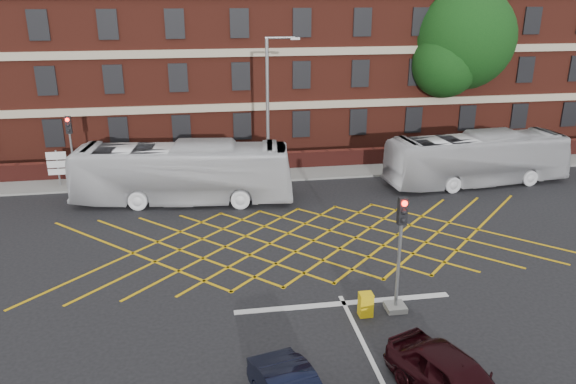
{
  "coord_description": "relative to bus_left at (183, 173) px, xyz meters",
  "views": [
    {
      "loc": [
        -4.87,
        -20.79,
        10.75
      ],
      "look_at": [
        -1.25,
        1.5,
        2.62
      ],
      "focal_mm": 35.0,
      "sensor_mm": 36.0,
      "label": 1
    }
  ],
  "objects": [
    {
      "name": "ground",
      "position": [
        5.82,
        -8.1,
        -1.61
      ],
      "size": [
        120.0,
        120.0,
        0.0
      ],
      "primitive_type": "plane",
      "color": "black",
      "rests_on": "ground"
    },
    {
      "name": "victorian_building",
      "position": [
        6.07,
        13.9,
        6.22
      ],
      "size": [
        51.0,
        12.17,
        20.4
      ],
      "color": "#5B2117",
      "rests_on": "ground"
    },
    {
      "name": "boundary_wall",
      "position": [
        5.82,
        4.9,
        -1.06
      ],
      "size": [
        56.0,
        0.5,
        1.1
      ],
      "primitive_type": "cube",
      "color": "#4E1914",
      "rests_on": "ground"
    },
    {
      "name": "far_pavement",
      "position": [
        5.82,
        3.9,
        -1.55
      ],
      "size": [
        60.0,
        3.0,
        0.12
      ],
      "primitive_type": "cube",
      "color": "slate",
      "rests_on": "ground"
    },
    {
      "name": "box_junction_hatching",
      "position": [
        5.82,
        -6.1,
        -1.61
      ],
      "size": [
        8.22,
        8.22,
        0.02
      ],
      "primitive_type": "cube",
      "rotation": [
        0.0,
        0.0,
        0.79
      ],
      "color": "#CC990C",
      "rests_on": "ground"
    },
    {
      "name": "stop_line",
      "position": [
        5.82,
        -11.6,
        -1.6
      ],
      "size": [
        8.0,
        0.3,
        0.02
      ],
      "primitive_type": "cube",
      "color": "silver",
      "rests_on": "ground"
    },
    {
      "name": "bus_left",
      "position": [
        0.0,
        0.0,
        0.0
      ],
      "size": [
        11.85,
        4.18,
        3.23
      ],
      "primitive_type": "imported",
      "rotation": [
        0.0,
        0.0,
        1.44
      ],
      "color": "silver",
      "rests_on": "ground"
    },
    {
      "name": "bus_right",
      "position": [
        16.84,
        0.26,
        -0.1
      ],
      "size": [
        11.05,
        3.48,
        3.03
      ],
      "primitive_type": "imported",
      "rotation": [
        0.0,
        0.0,
        1.66
      ],
      "color": "#B9B9BE",
      "rests_on": "ground"
    },
    {
      "name": "car_maroon",
      "position": [
        7.46,
        -17.13,
        -0.88
      ],
      "size": [
        3.19,
        4.67,
        1.48
      ],
      "primitive_type": "imported",
      "rotation": [
        0.0,
        0.0,
        0.37
      ],
      "color": "black",
      "rests_on": "ground"
    },
    {
      "name": "deciduous_tree",
      "position": [
        19.08,
        8.33,
        5.55
      ],
      "size": [
        7.4,
        7.05,
        11.2
      ],
      "color": "black",
      "rests_on": "ground"
    },
    {
      "name": "traffic_light_near",
      "position": [
        7.53,
        -12.3,
        0.15
      ],
      "size": [
        0.7,
        0.7,
        4.27
      ],
      "color": "slate",
      "rests_on": "ground"
    },
    {
      "name": "traffic_light_far",
      "position": [
        -6.1,
        2.78,
        0.15
      ],
      "size": [
        0.7,
        0.7,
        4.27
      ],
      "color": "slate",
      "rests_on": "ground"
    },
    {
      "name": "street_lamp",
      "position": [
        4.78,
        1.21,
        1.26
      ],
      "size": [
        2.25,
        1.0,
        8.46
      ],
      "color": "slate",
      "rests_on": "ground"
    },
    {
      "name": "direction_signs",
      "position": [
        -7.16,
        3.49,
        -0.24
      ],
      "size": [
        1.1,
        0.16,
        2.2
      ],
      "color": "gray",
      "rests_on": "ground"
    },
    {
      "name": "utility_cabinet",
      "position": [
        6.36,
        -12.48,
        -1.18
      ],
      "size": [
        0.47,
        0.4,
        0.87
      ],
      "primitive_type": "cube",
      "color": "yellow",
      "rests_on": "ground"
    }
  ]
}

